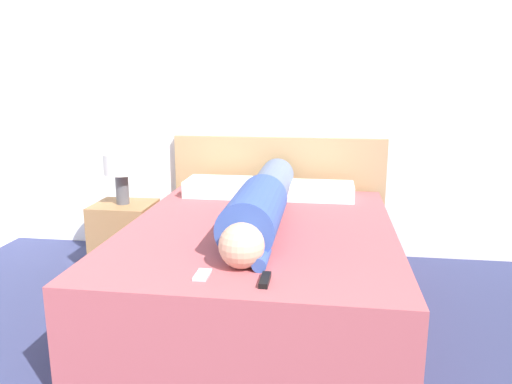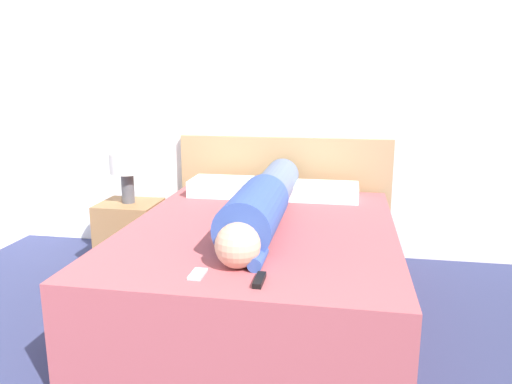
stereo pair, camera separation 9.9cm
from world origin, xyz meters
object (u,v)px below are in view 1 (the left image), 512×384
Objects in this scene: nightstand at (125,235)px; pillow_second at (319,191)px; table_lamp at (121,168)px; tv_remote at (265,280)px; pillow_near_headboard at (222,187)px; person_lying at (262,202)px; bed at (260,270)px; cell_phone at (202,275)px.

nightstand is 1.00× the size of pillow_second.
nightstand is at bearing 0.00° from table_lamp.
table_lamp is 2.60× the size of tv_remote.
pillow_near_headboard is 3.59× the size of tv_remote.
nightstand is 1.99m from tv_remote.
person_lying is 11.99× the size of tv_remote.
person_lying reaches higher than nightstand.
bed is 4.09× the size of pillow_second.
nightstand is 1.37m from person_lying.
pillow_second reaches higher than tv_remote.
tv_remote is (0.13, -0.91, -0.13)m from person_lying.
nightstand is at bearing -168.61° from pillow_near_headboard.
bed is 0.89m from cell_phone.
pillow_second is 1.64m from tv_remote.
person_lying is 0.92m from tv_remote.
person_lying is 3.52× the size of pillow_second.
person_lying is at bearing 79.47° from cell_phone.
pillow_second is (1.50, 0.15, 0.37)m from nightstand.
bed is 0.94m from pillow_near_headboard.
table_lamp reaches higher than bed.
table_lamp is at bearing -168.61° from pillow_near_headboard.
pillow_second is at bearing 65.92° from bed.
pillow_near_headboard reaches higher than nightstand.
pillow_second is (1.50, 0.15, -0.16)m from table_lamp.
nightstand is 0.85m from pillow_near_headboard.
bed is 3.88× the size of pillow_near_headboard.
cell_phone is at bearing -55.49° from table_lamp.
nightstand is 3.42× the size of tv_remote.
nightstand is 1.31× the size of table_lamp.
person_lying is 0.90m from cell_phone.
person_lying is (0.01, 0.05, 0.43)m from bed.
tv_remote is (-0.21, -1.63, -0.04)m from pillow_second.
tv_remote is 0.30m from cell_phone.
cell_phone is at bearing 173.90° from tv_remote.
pillow_second is (0.75, 0.00, -0.01)m from pillow_near_headboard.
person_lying is at bearing -60.28° from pillow_near_headboard.
nightstand is 1.55m from pillow_second.
nightstand is 0.53m from table_lamp.
cell_phone is at bearing -107.41° from pillow_second.
person_lying is (1.16, -0.57, 0.46)m from nightstand.
pillow_near_headboard is (0.75, 0.15, 0.38)m from nightstand.
tv_remote is at bearing -97.20° from pillow_second.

